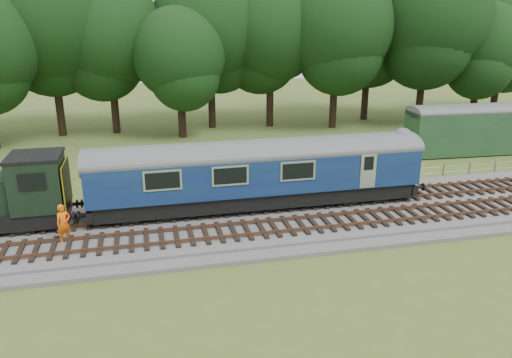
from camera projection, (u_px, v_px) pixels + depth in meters
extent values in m
plane|color=#4E5C22|center=(292.00, 220.00, 26.93)|extent=(120.00, 120.00, 0.00)
cube|color=#4C4C4F|center=(292.00, 217.00, 26.87)|extent=(70.00, 7.00, 0.35)
cube|color=brown|center=(288.00, 207.00, 27.40)|extent=(66.50, 0.07, 0.14)
cube|color=brown|center=(281.00, 198.00, 28.73)|extent=(66.50, 0.07, 0.14)
cube|color=brown|center=(306.00, 229.00, 24.63)|extent=(66.50, 0.07, 0.14)
cube|color=brown|center=(297.00, 218.00, 25.96)|extent=(66.50, 0.07, 0.14)
cube|color=black|center=(258.00, 195.00, 27.56)|extent=(17.46, 2.52, 0.85)
cube|color=navy|center=(258.00, 170.00, 27.11)|extent=(18.00, 2.80, 2.05)
cube|color=yellow|center=(408.00, 166.00, 29.17)|extent=(0.06, 2.74, 1.30)
cube|color=black|center=(359.00, 190.00, 28.91)|extent=(2.60, 2.00, 0.55)
cube|color=black|center=(148.00, 207.00, 26.33)|extent=(2.60, 2.00, 0.55)
cube|color=black|center=(38.00, 182.00, 24.64)|extent=(2.40, 2.55, 2.60)
cube|color=#AB0D1A|center=(67.00, 210.00, 25.40)|extent=(0.25, 2.60, 0.55)
cube|color=yellow|center=(67.00, 184.00, 24.99)|extent=(0.06, 2.55, 2.30)
imported|color=orange|center=(64.00, 223.00, 23.27)|extent=(0.81, 0.72, 1.86)
cube|color=#1A3922|center=(499.00, 130.00, 39.66)|extent=(15.24, 3.33, 3.40)
cube|color=#1A3922|center=(440.00, 129.00, 42.36)|extent=(3.20, 3.20, 2.53)
cube|color=black|center=(442.00, 113.00, 41.93)|extent=(3.52, 3.52, 0.20)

